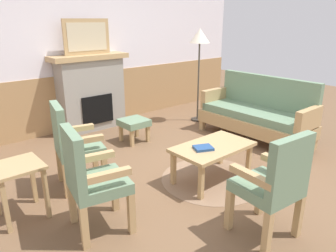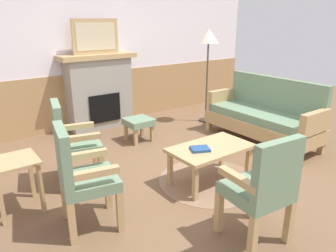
% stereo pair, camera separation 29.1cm
% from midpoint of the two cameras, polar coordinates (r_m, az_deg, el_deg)
% --- Properties ---
extents(ground_plane, '(14.00, 14.00, 0.00)m').
position_cam_midpoint_polar(ground_plane, '(3.98, 5.16, -8.85)').
color(ground_plane, brown).
extents(wall_back, '(7.20, 0.14, 2.70)m').
position_cam_midpoint_polar(wall_back, '(5.75, -12.28, 13.04)').
color(wall_back, white).
rests_on(wall_back, ground_plane).
extents(fireplace, '(1.30, 0.44, 1.28)m').
position_cam_midpoint_polar(fireplace, '(5.63, -10.75, 6.22)').
color(fireplace, gray).
rests_on(fireplace, ground_plane).
extents(framed_picture, '(0.80, 0.04, 0.56)m').
position_cam_midpoint_polar(framed_picture, '(5.51, -11.33, 15.47)').
color(framed_picture, tan).
rests_on(framed_picture, fireplace).
extents(couch, '(0.70, 1.80, 0.98)m').
position_cam_midpoint_polar(couch, '(5.19, 18.33, 1.62)').
color(couch, tan).
rests_on(couch, ground_plane).
extents(coffee_table, '(0.96, 0.56, 0.44)m').
position_cam_midpoint_polar(coffee_table, '(3.74, 9.88, -4.47)').
color(coffee_table, tan).
rests_on(coffee_table, ground_plane).
extents(round_rug, '(1.21, 1.21, 0.01)m').
position_cam_midpoint_polar(round_rug, '(3.90, 9.56, -9.64)').
color(round_rug, '#896B51').
rests_on(round_rug, ground_plane).
extents(book_on_table, '(0.26, 0.24, 0.03)m').
position_cam_midpoint_polar(book_on_table, '(3.59, 8.09, -4.12)').
color(book_on_table, navy).
rests_on(book_on_table, coffee_table).
extents(footstool, '(0.40, 0.40, 0.36)m').
position_cam_midpoint_polar(footstool, '(4.98, -3.62, 0.48)').
color(footstool, tan).
rests_on(footstool, ground_plane).
extents(armchair_near_fireplace, '(0.58, 0.58, 0.98)m').
position_cam_midpoint_polar(armchair_near_fireplace, '(3.72, -14.81, -2.39)').
color(armchair_near_fireplace, tan).
rests_on(armchair_near_fireplace, ground_plane).
extents(armchair_by_window_left, '(0.57, 0.57, 0.98)m').
position_cam_midpoint_polar(armchair_by_window_left, '(2.90, -12.64, -8.37)').
color(armchair_by_window_left, tan).
rests_on(armchair_by_window_left, ground_plane).
extents(armchair_front_left, '(0.53, 0.53, 0.98)m').
position_cam_midpoint_polar(armchair_front_left, '(2.80, 19.58, -10.11)').
color(armchair_front_left, tan).
rests_on(armchair_front_left, ground_plane).
extents(side_table, '(0.44, 0.44, 0.55)m').
position_cam_midpoint_polar(side_table, '(3.40, -23.63, -7.39)').
color(side_table, tan).
rests_on(side_table, ground_plane).
extents(floor_lamp_by_couch, '(0.36, 0.36, 1.68)m').
position_cam_midpoint_polar(floor_lamp_by_couch, '(5.81, 8.74, 14.67)').
color(floor_lamp_by_couch, '#332D28').
rests_on(floor_lamp_by_couch, ground_plane).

